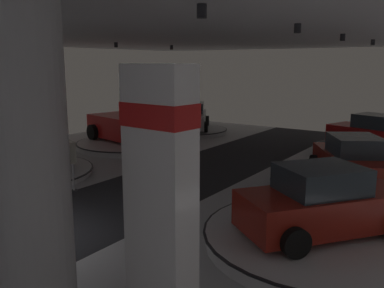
# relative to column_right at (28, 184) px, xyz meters

# --- Properties ---
(ground) EXTENTS (24.00, 44.00, 0.06)m
(ground) POSITION_rel_column_right_xyz_m (-4.06, 2.14, -2.77)
(ground) COLOR silver
(column_right) EXTENTS (1.24, 1.24, 5.50)m
(column_right) POSITION_rel_column_right_xyz_m (0.00, 0.00, 0.00)
(column_right) COLOR #ADADB2
(column_right) RESTS_ON ground
(brand_sign_pylon) EXTENTS (1.31, 0.74, 4.51)m
(brand_sign_pylon) POSITION_rel_column_right_xyz_m (1.50, 1.27, -0.43)
(brand_sign_pylon) COLOR slate
(brand_sign_pylon) RESTS_ON ground
(display_platform_mid_left) EXTENTS (5.89, 5.89, 0.25)m
(display_platform_mid_left) POSITION_rel_column_right_xyz_m (-9.69, 5.98, -2.61)
(display_platform_mid_left) COLOR silver
(display_platform_mid_left) RESTS_ON ground
(display_car_mid_left) EXTENTS (3.33, 4.57, 1.71)m
(display_car_mid_left) POSITION_rel_column_right_xyz_m (-9.70, 5.96, -1.74)
(display_car_mid_left) COLOR silver
(display_car_mid_left) RESTS_ON display_platform_mid_left
(display_platform_far_left) EXTENTS (5.68, 5.68, 0.33)m
(display_platform_far_left) POSITION_rel_column_right_xyz_m (-10.03, 12.89, -2.57)
(display_platform_far_left) COLOR silver
(display_platform_far_left) RESTS_ON ground
(pickup_truck_far_left) EXTENTS (5.63, 3.55, 2.30)m
(pickup_truck_far_left) POSITION_rel_column_right_xyz_m (-9.72, 12.82, -1.49)
(pickup_truck_far_left) COLOR red
(pickup_truck_far_left) RESTS_ON display_platform_far_left
(display_platform_deep_left) EXTENTS (4.66, 4.66, 0.28)m
(display_platform_deep_left) POSITION_rel_column_right_xyz_m (-9.92, 18.73, -2.59)
(display_platform_deep_left) COLOR #B7B7BC
(display_platform_deep_left) RESTS_ON ground
(display_car_deep_left) EXTENTS (3.71, 4.53, 1.71)m
(display_car_deep_left) POSITION_rel_column_right_xyz_m (-9.94, 18.76, -1.70)
(display_car_deep_left) COLOR silver
(display_car_deep_left) RESTS_ON display_platform_deep_left
(display_platform_deep_right) EXTENTS (5.68, 5.68, 0.36)m
(display_platform_deep_right) POSITION_rel_column_right_xyz_m (1.34, 18.18, -2.55)
(display_platform_deep_right) COLOR #333338
(display_platform_deep_right) RESTS_ON ground
(display_car_deep_right) EXTENTS (4.55, 3.22, 1.71)m
(display_car_deep_right) POSITION_rel_column_right_xyz_m (1.37, 18.17, -1.63)
(display_car_deep_right) COLOR red
(display_car_deep_right) RESTS_ON display_platform_deep_right
(display_platform_far_right) EXTENTS (5.69, 5.69, 0.34)m
(display_platform_far_right) POSITION_rel_column_right_xyz_m (2.00, 11.42, -2.56)
(display_platform_far_right) COLOR #B7B7BC
(display_platform_far_right) RESTS_ON ground
(display_car_far_right) EXTENTS (3.74, 4.52, 1.71)m
(display_car_far_right) POSITION_rel_column_right_xyz_m (2.02, 11.40, -1.65)
(display_car_far_right) COLOR maroon
(display_car_far_right) RESTS_ON display_platform_far_right
(display_platform_mid_right) EXTENTS (6.01, 6.01, 0.37)m
(display_platform_mid_right) POSITION_rel_column_right_xyz_m (2.56, 6.37, -2.55)
(display_platform_mid_right) COLOR silver
(display_platform_mid_right) RESTS_ON ground
(display_car_mid_right) EXTENTS (3.97, 4.44, 1.71)m
(display_car_mid_right) POSITION_rel_column_right_xyz_m (2.54, 6.35, -1.61)
(display_car_mid_right) COLOR maroon
(display_car_mid_right) RESTS_ON display_platform_mid_right
(visitor_walking_near) EXTENTS (0.32, 0.32, 1.59)m
(visitor_walking_near) POSITION_rel_column_right_xyz_m (-4.31, 9.15, -1.84)
(visitor_walking_near) COLOR black
(visitor_walking_near) RESTS_ON ground
(stanchion_c) EXTENTS (0.28, 0.28, 1.01)m
(stanchion_c) POSITION_rel_column_right_xyz_m (-6.21, 5.87, -2.38)
(stanchion_c) COLOR #333338
(stanchion_c) RESTS_ON ground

